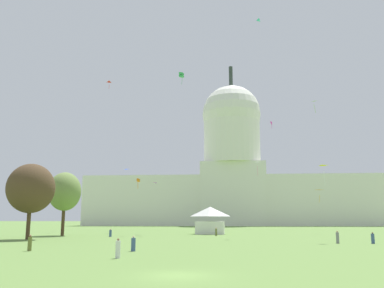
{
  "coord_description": "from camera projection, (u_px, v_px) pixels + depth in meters",
  "views": [
    {
      "loc": [
        3.02,
        -25.9,
        3.5
      ],
      "look_at": [
        -4.79,
        66.46,
        20.32
      ],
      "focal_mm": 38.13,
      "sensor_mm": 36.0,
      "label": 1
    }
  ],
  "objects": [
    {
      "name": "ground_plane",
      "position": [
        179.0,
        276.0,
        25.02
      ],
      "size": [
        800.0,
        800.0,
        0.0
      ],
      "primitive_type": "plane",
      "color": "olive"
    },
    {
      "name": "capitol_building",
      "position": [
        233.0,
        174.0,
        186.26
      ],
      "size": [
        134.07,
        27.14,
        74.89
      ],
      "color": "silver",
      "rests_on": "ground_plane"
    },
    {
      "name": "event_tent",
      "position": [
        210.0,
        220.0,
        89.68
      ],
      "size": [
        6.61,
        6.73,
        5.91
      ],
      "rotation": [
        0.0,
        0.0,
        -0.04
      ],
      "color": "white",
      "rests_on": "ground_plane"
    },
    {
      "name": "tree_west_far",
      "position": [
        65.0,
        192.0,
        82.55
      ],
      "size": [
        8.22,
        9.26,
        12.64
      ],
      "color": "#4C3823",
      "rests_on": "ground_plane"
    },
    {
      "name": "tree_west_mid",
      "position": [
        31.0,
        188.0,
        67.98
      ],
      "size": [
        7.99,
        8.2,
        12.46
      ],
      "color": "#4C3823",
      "rests_on": "ground_plane"
    },
    {
      "name": "person_white_back_center",
      "position": [
        118.0,
        249.0,
        35.79
      ],
      "size": [
        0.51,
        0.51,
        1.71
      ],
      "rotation": [
        0.0,
        0.0,
        2.91
      ],
      "color": "silver",
      "rests_on": "ground_plane"
    },
    {
      "name": "person_denim_back_right",
      "position": [
        133.0,
        244.0,
        43.26
      ],
      "size": [
        0.48,
        0.48,
        1.59
      ],
      "rotation": [
        0.0,
        0.0,
        1.54
      ],
      "color": "#3D5684",
      "rests_on": "ground_plane"
    },
    {
      "name": "person_olive_mid_center",
      "position": [
        30.0,
        243.0,
        43.57
      ],
      "size": [
        0.59,
        0.59,
        1.73
      ],
      "rotation": [
        0.0,
        0.0,
        4.06
      ],
      "color": "olive",
      "rests_on": "ground_plane"
    },
    {
      "name": "person_grey_back_left",
      "position": [
        338.0,
        237.0,
        56.73
      ],
      "size": [
        0.54,
        0.54,
        1.74
      ],
      "rotation": [
        0.0,
        0.0,
        5.93
      ],
      "color": "gray",
      "rests_on": "ground_plane"
    },
    {
      "name": "person_denim_lawn_far_right",
      "position": [
        373.0,
        238.0,
        56.03
      ],
      "size": [
        0.64,
        0.64,
        1.54
      ],
      "rotation": [
        0.0,
        0.0,
        3.99
      ],
      "color": "#3D5684",
      "rests_on": "ground_plane"
    },
    {
      "name": "person_olive_near_tree_east",
      "position": [
        216.0,
        232.0,
        80.33
      ],
      "size": [
        0.5,
        0.5,
        1.62
      ],
      "rotation": [
        0.0,
        0.0,
        3.55
      ],
      "color": "olive",
      "rests_on": "ground_plane"
    },
    {
      "name": "person_denim_mid_left",
      "position": [
        110.0,
        233.0,
        76.19
      ],
      "size": [
        0.65,
        0.65,
        1.46
      ],
      "rotation": [
        0.0,
        0.0,
        5.53
      ],
      "color": "#3D5684",
      "rests_on": "ground_plane"
    },
    {
      "name": "kite_magenta_mid",
      "position": [
        271.0,
        123.0,
        106.58
      ],
      "size": [
        0.6,
        0.9,
        2.06
      ],
      "rotation": [
        0.0,
        0.0,
        0.24
      ],
      "color": "#D1339E"
    },
    {
      "name": "kite_cyan_high",
      "position": [
        256.0,
        22.0,
        94.59
      ],
      "size": [
        1.15,
        1.6,
        0.21
      ],
      "rotation": [
        0.0,
        0.0,
        4.48
      ],
      "color": "#33BCDB"
    },
    {
      "name": "kite_blue_low",
      "position": [
        126.0,
        171.0,
        100.86
      ],
      "size": [
        1.44,
        0.96,
        0.3
      ],
      "rotation": [
        0.0,
        0.0,
        6.03
      ],
      "color": "blue"
    },
    {
      "name": "kite_lime_mid",
      "position": [
        315.0,
        103.0,
        110.72
      ],
      "size": [
        1.29,
        1.25,
        3.3
      ],
      "rotation": [
        0.0,
        0.0,
        2.4
      ],
      "color": "#8CD133"
    },
    {
      "name": "kite_gold_low",
      "position": [
        318.0,
        192.0,
        95.12
      ],
      "size": [
        1.9,
        1.12,
        2.53
      ],
      "rotation": [
        0.0,
        0.0,
        3.31
      ],
      "color": "gold"
    },
    {
      "name": "kite_orange_low",
      "position": [
        138.0,
        180.0,
        84.22
      ],
      "size": [
        0.87,
        0.85,
        2.14
      ],
      "rotation": [
        0.0,
        0.0,
        2.06
      ],
      "color": "orange"
    },
    {
      "name": "kite_violet_low",
      "position": [
        152.0,
        184.0,
        81.7
      ],
      "size": [
        1.17,
        1.61,
        0.26
      ],
      "rotation": [
        0.0,
        0.0,
        4.99
      ],
      "color": "purple"
    },
    {
      "name": "kite_white_mid",
      "position": [
        257.0,
        164.0,
        135.52
      ],
      "size": [
        1.96,
        1.55,
        4.16
      ],
      "rotation": [
        0.0,
        0.0,
        5.84
      ],
      "color": "white"
    },
    {
      "name": "kite_black_low",
      "position": [
        70.0,
        185.0,
        112.67
      ],
      "size": [
        0.96,
        1.84,
        0.15
      ],
      "rotation": [
        0.0,
        0.0,
        4.92
      ],
      "color": "black"
    },
    {
      "name": "kite_green_high",
      "position": [
        181.0,
        75.0,
        107.63
      ],
      "size": [
        1.39,
        1.34,
        3.28
      ],
      "rotation": [
        0.0,
        0.0,
        4.43
      ],
      "color": "green"
    },
    {
      "name": "kite_yellow_low",
      "position": [
        322.0,
        168.0,
        60.87
      ],
      "size": [
        1.36,
        1.31,
        2.93
      ],
      "rotation": [
        0.0,
        0.0,
        5.57
      ],
      "color": "yellow"
    },
    {
      "name": "kite_red_high",
      "position": [
        109.0,
        82.0,
        113.4
      ],
      "size": [
        1.25,
        1.15,
        2.14
      ],
      "rotation": [
        0.0,
        0.0,
        0.33
      ],
      "color": "red"
    }
  ]
}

